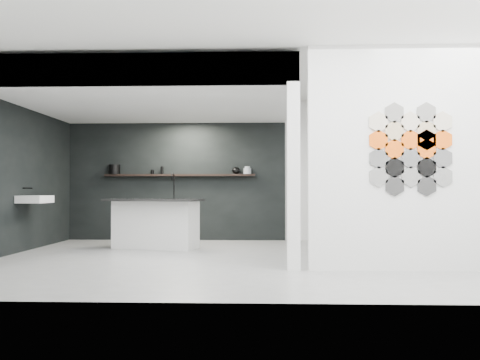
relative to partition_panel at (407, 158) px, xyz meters
name	(u,v)px	position (x,y,z in m)	size (l,w,h in m)	color
floor	(232,260)	(-2.23, 1.00, -1.40)	(7.00, 6.00, 0.01)	slate
partition_panel	(407,158)	(0.00, 0.00, 0.00)	(2.45, 0.15, 2.80)	silver
bay_clad_back	(175,181)	(-3.52, 3.97, -0.22)	(4.40, 0.04, 2.35)	black
bay_clad_left	(27,179)	(-5.70, 2.00, -0.22)	(0.04, 4.00, 2.35)	black
bulkhead	(157,96)	(-3.52, 2.00, 1.15)	(4.40, 4.00, 0.40)	silver
corner_column	(293,176)	(-1.41, 0.00, -0.22)	(0.16, 0.16, 2.35)	silver
fascia_beam	(128,70)	(-3.52, 0.08, 1.15)	(4.40, 0.16, 0.40)	silver
wall_basin	(35,199)	(-5.46, 1.80, -0.55)	(0.40, 0.60, 0.12)	silver
display_shelf	(180,175)	(-3.43, 3.87, -0.10)	(3.00, 0.15, 0.04)	black
kitchen_island	(156,223)	(-3.62, 2.40, -0.96)	(1.74, 1.09, 1.30)	silver
stockpot	(114,169)	(-4.74, 3.87, 0.02)	(0.23, 0.23, 0.19)	black
kettle	(236,171)	(-2.30, 3.87, -0.01)	(0.16, 0.16, 0.14)	black
glass_bowl	(247,171)	(-2.08, 3.87, -0.02)	(0.16, 0.16, 0.11)	gray
glass_vase	(247,170)	(-2.08, 3.87, -0.01)	(0.11, 0.11, 0.15)	gray
bottle_dark	(162,170)	(-3.78, 3.87, 0.00)	(0.06, 0.06, 0.15)	black
utensil_cup	(152,172)	(-3.97, 3.87, -0.04)	(0.07, 0.07, 0.09)	black
hex_tile_cluster	(411,149)	(0.03, -0.09, 0.10)	(1.04, 0.02, 1.16)	silver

